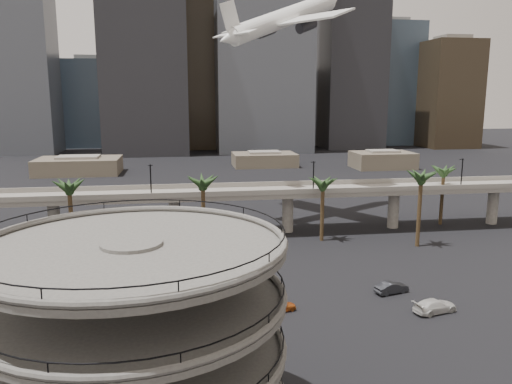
{
  "coord_description": "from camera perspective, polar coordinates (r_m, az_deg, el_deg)",
  "views": [
    {
      "loc": [
        -9.26,
        -38.89,
        26.34
      ],
      "look_at": [
        0.67,
        28.0,
        13.42
      ],
      "focal_mm": 35.0,
      "sensor_mm": 36.0,
      "label": 1
    }
  ],
  "objects": [
    {
      "name": "parking_ramp",
      "position": [
        38.78,
        -13.6,
        -14.7
      ],
      "size": [
        22.2,
        22.2,
        17.35
      ],
      "color": "#52504D",
      "rests_on": "ground"
    },
    {
      "name": "overpass",
      "position": [
        96.23,
        -2.75,
        -0.58
      ],
      "size": [
        130.0,
        9.3,
        14.7
      ],
      "color": "slate",
      "rests_on": "ground"
    },
    {
      "name": "palm_trees",
      "position": [
        89.82,
        5.1,
        1.13
      ],
      "size": [
        76.4,
        18.4,
        14.0
      ],
      "color": "#49351F",
      "rests_on": "ground"
    },
    {
      "name": "low_buildings",
      "position": [
        183.41,
        -3.32,
        3.45
      ],
      "size": [
        135.0,
        27.5,
        6.8
      ],
      "color": "brown",
      "rests_on": "ground"
    },
    {
      "name": "skyline",
      "position": [
        257.63,
        -3.09,
        14.37
      ],
      "size": [
        269.0,
        86.0,
        115.91
      ],
      "color": "gray",
      "rests_on": "ground"
    },
    {
      "name": "airborne_jet",
      "position": [
        110.49,
        3.27,
        19.16
      ],
      "size": [
        31.93,
        30.36,
        15.55
      ],
      "rotation": [
        0.0,
        -0.33,
        0.6
      ],
      "color": "white",
      "rests_on": "ground"
    },
    {
      "name": "car_a",
      "position": [
        63.79,
        2.81,
        -12.92
      ],
      "size": [
        4.28,
        2.69,
        1.36
      ],
      "primitive_type": "imported",
      "rotation": [
        0.0,
        0.0,
        1.86
      ],
      "color": "#AA4E18",
      "rests_on": "ground"
    },
    {
      "name": "car_b",
      "position": [
        71.57,
        15.23,
        -10.5
      ],
      "size": [
        5.03,
        2.86,
        1.57
      ],
      "primitive_type": "imported",
      "rotation": [
        0.0,
        0.0,
        1.84
      ],
      "color": "#232429",
      "rests_on": "ground"
    },
    {
      "name": "car_c",
      "position": [
        67.23,
        19.76,
        -12.15
      ],
      "size": [
        6.15,
        3.69,
        1.67
      ],
      "primitive_type": "imported",
      "rotation": [
        0.0,
        0.0,
        1.82
      ],
      "color": "silver",
      "rests_on": "ground"
    }
  ]
}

